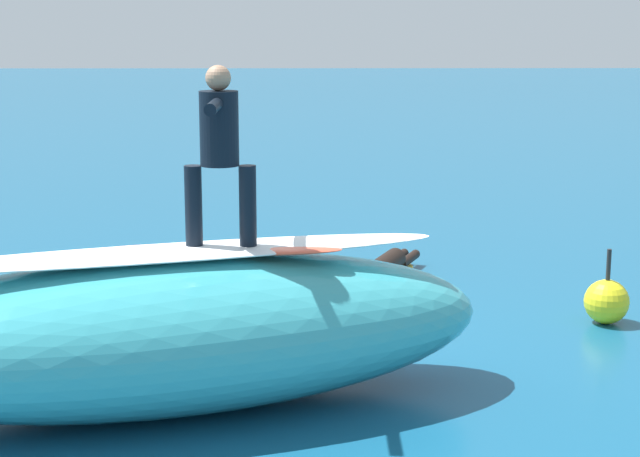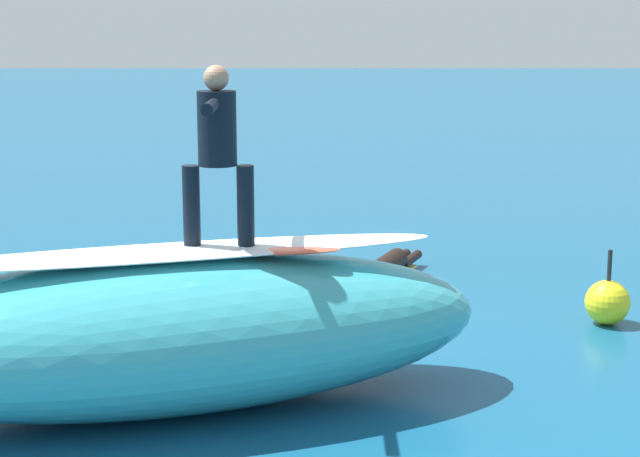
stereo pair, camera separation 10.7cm
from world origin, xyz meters
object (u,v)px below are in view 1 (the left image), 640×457
surfboard_paddling (386,279)px  buoy_marker (607,301)px  surfboard_riding (221,250)px  surfer_riding (219,142)px  surfer_paddling (389,263)px

surfboard_paddling → buoy_marker: 3.24m
surfboard_riding → buoy_marker: bearing=-149.5°
surfer_riding → buoy_marker: 5.58m
surfboard_riding → surfboard_paddling: bearing=-112.2°
surfer_riding → surfboard_paddling: surfer_riding is taller
surfboard_riding → surfer_paddling: size_ratio=1.34×
surfboard_riding → surfboard_paddling: surfboard_riding is taller
surfer_riding → buoy_marker: surfer_riding is taller
surfboard_paddling → surfer_riding: bearing=-0.4°
surfboard_paddling → surfer_paddling: surfer_paddling is taller
surfer_paddling → surfboard_paddling: bearing=0.0°
surfboard_riding → surfer_riding: bearing=90.4°
surfboard_riding → surfer_paddling: surfboard_riding is taller
surfer_paddling → surfboard_riding: bearing=-0.3°
surfer_riding → buoy_marker: (-4.42, -2.56, -2.25)m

